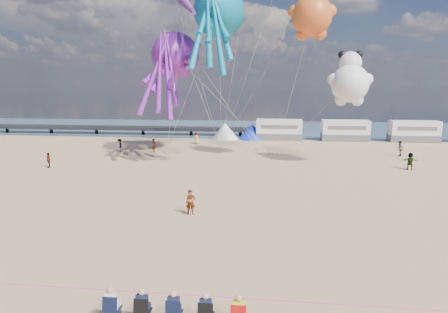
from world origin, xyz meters
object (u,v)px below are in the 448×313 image
(kite_teddy_orange, at_px, (312,16))
(windsock_right, at_px, (187,60))
(kite_panda, at_px, (350,83))
(beachgoer_3, at_px, (49,160))
(windsock_left, at_px, (188,6))
(motorhome_1, at_px, (345,130))
(tent_blue, at_px, (252,131))
(beachgoer_2, at_px, (120,145))
(beachgoer_5, at_px, (154,145))
(sandbag_a, at_px, (166,153))
(standing_person, at_px, (191,202))
(beachgoer_1, at_px, (399,149))
(sandbag_b, at_px, (271,154))
(beachgoer_0, at_px, (196,138))
(tent_white, at_px, (225,131))
(sandbag_c, at_px, (275,156))
(windsock_mid, at_px, (192,53))
(beachgoer_4, at_px, (410,161))
(motorhome_0, at_px, (279,130))
(sandbag_e, at_px, (221,150))
(spectator_row, at_px, (175,307))
(motorhome_2, at_px, (414,131))
(kite_octopus_teal, at_px, (219,11))
(sandbag_d, at_px, (257,149))

(kite_teddy_orange, bearing_deg, windsock_right, 157.16)
(kite_panda, relative_size, windsock_right, 1.41)
(beachgoer_3, bearing_deg, kite_teddy_orange, 74.26)
(windsock_left, bearing_deg, motorhome_1, 20.66)
(tent_blue, bearing_deg, beachgoer_2, -139.13)
(beachgoer_5, bearing_deg, sandbag_a, -168.78)
(motorhome_1, height_order, standing_person, motorhome_1)
(beachgoer_1, relative_size, sandbag_b, 3.52)
(motorhome_1, bearing_deg, beachgoer_0, -164.90)
(tent_white, xyz_separation_m, sandbag_c, (7.39, -14.06, -1.09))
(beachgoer_3, relative_size, windsock_left, 0.21)
(motorhome_1, relative_size, windsock_mid, 1.29)
(sandbag_a, distance_m, windsock_left, 16.58)
(tent_white, height_order, beachgoer_1, tent_white)
(beachgoer_1, bearing_deg, beachgoer_4, 11.07)
(tent_white, bearing_deg, standing_person, -86.98)
(motorhome_0, height_order, sandbag_e, motorhome_0)
(spectator_row, xyz_separation_m, beachgoer_5, (-10.80, 34.01, 0.18))
(beachgoer_0, bearing_deg, standing_person, 81.48)
(beachgoer_5, distance_m, windsock_left, 16.62)
(beachgoer_0, relative_size, windsock_mid, 0.32)
(motorhome_1, distance_m, beachgoer_4, 19.89)
(spectator_row, xyz_separation_m, sandbag_e, (-2.83, 35.98, -0.54))
(sandbag_a, bearing_deg, beachgoer_3, -136.98)
(sandbag_b, distance_m, sandbag_c, 1.32)
(standing_person, distance_m, beachgoer_1, 30.23)
(standing_person, height_order, beachgoer_1, beachgoer_1)
(motorhome_2, bearing_deg, kite_octopus_teal, -149.58)
(beachgoer_1, relative_size, sandbag_a, 3.52)
(beachgoer_5, bearing_deg, kite_teddy_orange, -152.83)
(tent_blue, height_order, kite_octopus_teal, kite_octopus_teal)
(sandbag_e, distance_m, windsock_mid, 12.28)
(beachgoer_4, bearing_deg, windsock_left, -1.21)
(motorhome_2, height_order, tent_blue, motorhome_2)
(beachgoer_0, relative_size, beachgoer_5, 0.98)
(kite_octopus_teal, distance_m, windsock_left, 3.63)
(tent_white, xyz_separation_m, tent_blue, (4.00, 0.00, 0.00))
(beachgoer_2, xyz_separation_m, beachgoer_4, (31.44, -6.47, 0.01))
(tent_blue, distance_m, kite_teddy_orange, 23.14)
(beachgoer_5, distance_m, sandbag_d, 12.75)
(beachgoer_0, xyz_separation_m, sandbag_c, (10.71, -8.45, -0.71))
(sandbag_b, relative_size, sandbag_c, 1.00)
(motorhome_2, xyz_separation_m, sandbag_c, (-19.61, -14.06, -1.39))
(motorhome_1, relative_size, spectator_row, 1.08)
(kite_panda, bearing_deg, tent_blue, 124.48)
(tent_white, relative_size, sandbag_d, 8.00)
(beachgoer_5, relative_size, sandbag_c, 3.34)
(kite_panda, relative_size, kite_teddy_orange, 0.92)
(spectator_row, xyz_separation_m, kite_teddy_orange, (6.92, 29.30, 14.03))
(sandbag_c, distance_m, sandbag_d, 4.86)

